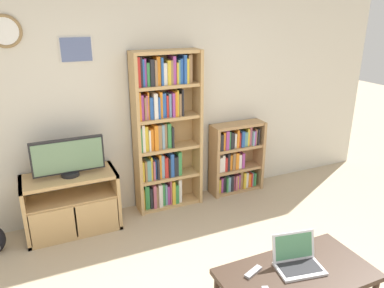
# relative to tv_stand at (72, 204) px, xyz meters

# --- Properties ---
(wall_back) EXTENTS (6.48, 0.09, 2.60)m
(wall_back) POSITION_rel_tv_stand_xyz_m (0.91, 0.29, 0.98)
(wall_back) COLOR beige
(wall_back) RESTS_ON ground_plane
(tv_stand) EXTENTS (0.95, 0.43, 0.64)m
(tv_stand) POSITION_rel_tv_stand_xyz_m (0.00, 0.00, 0.00)
(tv_stand) COLOR tan
(tv_stand) RESTS_ON ground_plane
(television) EXTENTS (0.71, 0.18, 0.40)m
(television) POSITION_rel_tv_stand_xyz_m (0.02, 0.00, 0.52)
(television) COLOR black
(television) RESTS_ON tv_stand
(bookshelf_tall) EXTENTS (0.77, 0.25, 1.84)m
(bookshelf_tall) POSITION_rel_tv_stand_xyz_m (1.08, 0.13, 0.61)
(bookshelf_tall) COLOR tan
(bookshelf_tall) RESTS_ON ground_plane
(bookshelf_short) EXTENTS (0.70, 0.25, 0.91)m
(bookshelf_short) POSITION_rel_tv_stand_xyz_m (2.04, 0.13, 0.13)
(bookshelf_short) COLOR tan
(bookshelf_short) RESTS_ON ground_plane
(coffee_table) EXTENTS (1.12, 0.59, 0.46)m
(coffee_table) POSITION_rel_tv_stand_xyz_m (1.32, -1.98, 0.10)
(coffee_table) COLOR #332319
(coffee_table) RESTS_ON ground_plane
(laptop) EXTENTS (0.37, 0.31, 0.23)m
(laptop) POSITION_rel_tv_stand_xyz_m (1.36, -1.92, 0.20)
(laptop) COLOR silver
(laptop) RESTS_ON coffee_table
(remote_far_from_laptop) EXTENTS (0.16, 0.10, 0.02)m
(remote_far_from_laptop) POSITION_rel_tv_stand_xyz_m (1.02, -1.86, 0.15)
(remote_far_from_laptop) COLOR #99999E
(remote_far_from_laptop) RESTS_ON coffee_table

